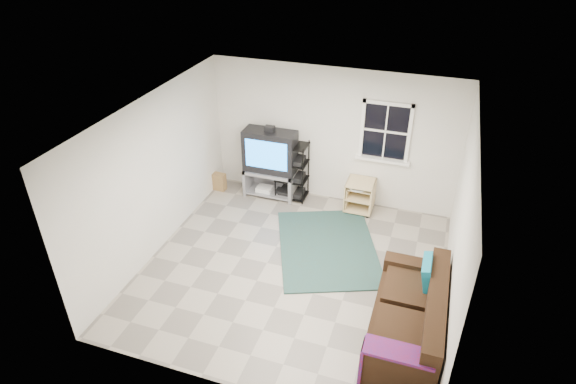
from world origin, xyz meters
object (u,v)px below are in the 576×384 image
(side_table_left, at_px, (360,194))
(side_table_right, at_px, (361,195))
(tv_unit, at_px, (270,158))
(av_rack, at_px, (292,174))
(sofa, at_px, (410,319))

(side_table_left, distance_m, side_table_right, 0.03)
(tv_unit, height_order, av_rack, tv_unit)
(side_table_left, xyz_separation_m, side_table_right, (0.01, 0.01, -0.03))
(side_table_left, bearing_deg, tv_unit, -178.83)
(sofa, bearing_deg, tv_unit, 136.30)
(side_table_left, relative_size, sofa, 0.30)
(side_table_right, bearing_deg, tv_unit, -178.59)
(side_table_left, xyz_separation_m, sofa, (1.23, -2.90, -0.00))
(av_rack, distance_m, sofa, 3.89)
(side_table_left, height_order, sofa, sofa)
(tv_unit, xyz_separation_m, side_table_right, (1.78, 0.04, -0.51))
(av_rack, xyz_separation_m, side_table_left, (1.35, -0.00, -0.19))
(tv_unit, xyz_separation_m, side_table_left, (1.77, 0.04, -0.48))
(tv_unit, distance_m, sofa, 4.18)
(side_table_left, relative_size, side_table_right, 1.13)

